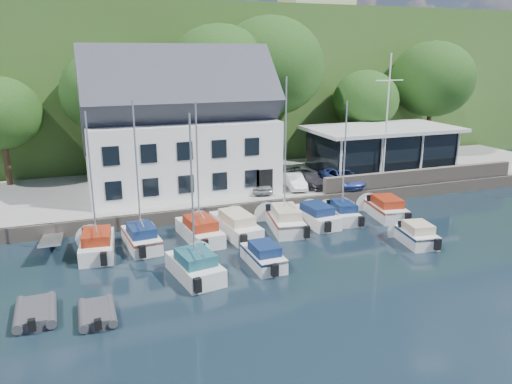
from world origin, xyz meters
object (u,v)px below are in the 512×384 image
car_white (294,181)px  boat_r1_2 (198,169)px  boat_r2_2 (263,254)px  boat_r1_1 (137,175)px  car_blue (342,177)px  boat_r1_3 (235,223)px  boat_r1_7 (385,206)px  boat_r1_0 (91,179)px  club_pavilion (381,150)px  boat_r1_5 (315,214)px  car_dgrey (307,179)px  flagpole (387,120)px  boat_r2_1 (192,193)px  dinghy_0 (35,311)px  boat_r1_6 (344,162)px  car_silver (260,183)px  boat_r2_4 (416,233)px  dinghy_1 (97,312)px  boat_r1_4 (285,159)px  harbor_building (180,134)px

car_white → boat_r1_2: size_ratio=0.39×
boat_r1_2 → boat_r2_2: boat_r1_2 is taller
boat_r1_1 → car_blue: bearing=12.3°
boat_r1_3 → boat_r1_7: size_ratio=1.17×
boat_r1_0 → boat_r2_2: 10.61m
club_pavilion → boat_r1_5: club_pavilion is taller
car_white → club_pavilion: bearing=22.9°
car_dgrey → car_blue: car_blue is taller
flagpole → boat_r1_5: (-8.53, -4.72, -5.49)m
car_dgrey → boat_r1_7: bearing=-78.5°
boat_r2_1 → dinghy_0: boat_r2_1 is taller
dinghy_0 → boat_r1_6: bearing=18.9°
car_white → boat_r1_7: (4.49, -5.95, -0.84)m
boat_r1_5 → boat_r2_1: bearing=-155.5°
car_silver → boat_r2_4: 12.88m
boat_r1_2 → boat_r1_3: (2.42, 0.12, -3.82)m
flagpole → dinghy_1: flagpole is taller
boat_r1_4 → boat_r1_6: (4.53, 0.26, -0.57)m
boat_r2_1 → car_blue: bearing=26.2°
harbor_building → dinghy_1: size_ratio=5.22×
car_blue → boat_r1_5: car_blue is taller
boat_r2_4 → club_pavilion: bearing=73.6°
boat_r1_0 → dinghy_1: boat_r1_0 is taller
car_blue → boat_r1_2: 14.56m
boat_r1_4 → boat_r2_4: boat_r1_4 is taller
car_white → car_blue: 4.02m
boat_r1_3 → dinghy_0: (-11.64, -7.15, -0.43)m
car_blue → boat_r1_2: (-13.21, -5.42, 2.89)m
boat_r1_3 → boat_r1_4: size_ratio=0.74×
boat_r1_3 → flagpole: bearing=12.0°
car_blue → dinghy_0: car_blue is taller
club_pavilion → car_blue: (-5.56, -2.97, -1.34)m
boat_r2_2 → flagpole: bearing=33.4°
dinghy_0 → boat_r2_2: bearing=7.7°
harbor_building → boat_r2_4: bearing=-50.2°
car_blue → boat_r1_6: bearing=-121.2°
boat_r1_5 → boat_r2_4: (4.23, -5.42, -0.04)m
boat_r1_1 → dinghy_1: 9.44m
boat_r1_7 → boat_r2_1: 16.60m
car_dgrey → boat_r1_7: size_ratio=0.68×
harbor_building → club_pavilion: size_ratio=1.09×
harbor_building → boat_r1_5: bearing=-49.1°
boat_r2_4 → car_blue: bearing=94.5°
boat_r1_4 → car_silver: bearing=94.3°
flagpole → boat_r1_4: bearing=-155.8°
flagpole → dinghy_1: (-23.43, -12.95, -5.89)m
harbor_building → dinghy_1: harbor_building is taller
boat_r1_1 → boat_r2_2: bearing=-45.7°
club_pavilion → boat_r1_5: (-10.51, -8.15, -2.32)m
boat_r1_5 → car_blue: bearing=41.3°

